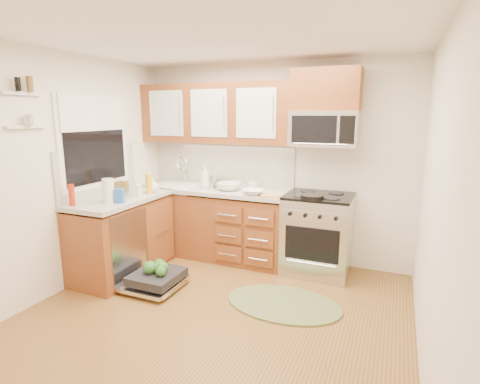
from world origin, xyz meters
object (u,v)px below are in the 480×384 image
at_px(cutting_board, 273,196).
at_px(range, 318,234).
at_px(paper_towel_roll, 108,191).
at_px(dishwasher, 154,280).
at_px(bowl_a, 253,192).
at_px(rug, 283,304).
at_px(stock_pot, 220,182).
at_px(microwave, 324,129).
at_px(upper_cabinets, 215,113).
at_px(bowl_b, 229,186).
at_px(skillet, 312,197).
at_px(cup, 253,185).
at_px(sink, 177,194).

bearing_deg(cutting_board, range, 20.67).
bearing_deg(paper_towel_roll, dishwasher, 4.05).
relative_size(range, bowl_a, 3.68).
relative_size(rug, cutting_board, 3.94).
bearing_deg(stock_pot, rug, -42.03).
distance_m(rug, bowl_a, 1.36).
bearing_deg(microwave, stock_pot, 177.89).
xyz_separation_m(upper_cabinets, bowl_b, (0.28, -0.20, -0.90)).
relative_size(skillet, stock_pot, 1.38).
bearing_deg(rug, bowl_b, 138.46).
height_order(range, rug, range).
distance_m(stock_pot, cup, 0.48).
bearing_deg(rug, cutting_board, 116.05).
distance_m(microwave, stock_pot, 1.54).
xyz_separation_m(sink, dishwasher, (0.39, -1.12, -0.70)).
bearing_deg(skillet, paper_towel_roll, -155.60).
relative_size(sink, skillet, 2.44).
relative_size(range, microwave, 1.25).
bearing_deg(range, sink, -179.70).
bearing_deg(cutting_board, skillet, -7.45).
bearing_deg(skillet, bowl_a, 174.48).
bearing_deg(microwave, paper_towel_roll, -147.90).
relative_size(stock_pot, bowl_a, 0.71).
bearing_deg(bowl_a, stock_pot, 149.87).
distance_m(dishwasher, skillet, 1.95).
relative_size(sink, stock_pot, 3.36).
height_order(sink, stock_pot, stock_pot).
bearing_deg(cutting_board, sink, 172.88).
bearing_deg(cup, cutting_board, -42.59).
bearing_deg(rug, bowl_a, 129.46).
relative_size(upper_cabinets, stock_pot, 11.12).
bearing_deg(cutting_board, bowl_a, 178.05).
bearing_deg(range, rug, -98.44).
distance_m(range, sink, 1.96).
bearing_deg(skillet, bowl_b, 169.74).
height_order(paper_towel_roll, cup, paper_towel_roll).
distance_m(bowl_a, bowl_b, 0.40).
xyz_separation_m(microwave, paper_towel_roll, (-2.05, -1.29, -0.64)).
bearing_deg(cup, bowl_b, -140.64).
xyz_separation_m(bowl_a, bowl_b, (-0.37, 0.13, 0.02)).
distance_m(upper_cabinets, cup, 1.04).
height_order(dishwasher, cutting_board, cutting_board).
relative_size(upper_cabinets, cup, 16.26).
height_order(sink, dishwasher, sink).
distance_m(upper_cabinets, rug, 2.50).
height_order(microwave, cutting_board, microwave).
bearing_deg(sink, paper_towel_roll, -95.94).
xyz_separation_m(cutting_board, bowl_a, (-0.25, 0.01, 0.02)).
bearing_deg(dishwasher, rug, 8.14).
height_order(bowl_a, bowl_b, bowl_b).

